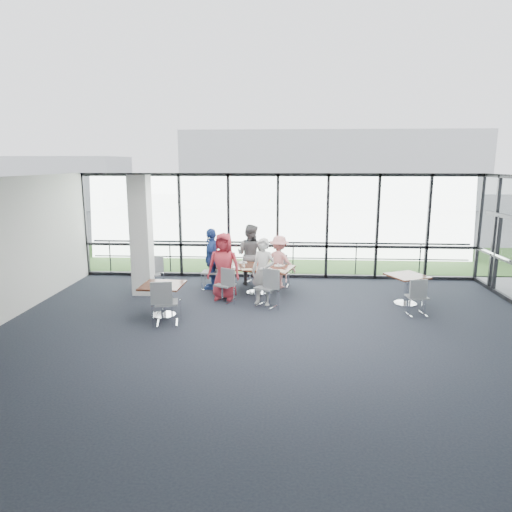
# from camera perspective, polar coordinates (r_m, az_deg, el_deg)

# --- Properties ---
(floor) EXTENTS (12.00, 10.00, 0.02)m
(floor) POSITION_cam_1_polar(r_m,az_deg,el_deg) (9.47, 2.25, -10.18)
(floor) COLOR black
(floor) RESTS_ON ground
(ceiling) EXTENTS (12.00, 10.00, 0.04)m
(ceiling) POSITION_cam_1_polar(r_m,az_deg,el_deg) (8.80, 2.42, 9.63)
(ceiling) COLOR white
(ceiling) RESTS_ON ground
(wall_front) EXTENTS (12.00, 0.10, 3.20)m
(wall_front) POSITION_cam_1_polar(r_m,az_deg,el_deg) (4.24, 1.04, -14.98)
(wall_front) COLOR silver
(wall_front) RESTS_ON ground
(curtain_wall_back) EXTENTS (12.00, 0.10, 3.20)m
(curtain_wall_back) POSITION_cam_1_polar(r_m,az_deg,el_deg) (13.92, 2.71, 3.73)
(curtain_wall_back) COLOR white
(curtain_wall_back) RESTS_ON ground
(exit_door) EXTENTS (0.12, 1.60, 2.10)m
(exit_door) POSITION_cam_1_polar(r_m,az_deg,el_deg) (14.06, 27.89, 0.19)
(exit_door) COLOR black
(exit_door) RESTS_ON ground
(structural_column) EXTENTS (0.50, 0.50, 3.20)m
(structural_column) POSITION_cam_1_polar(r_m,az_deg,el_deg) (12.52, -14.13, 2.50)
(structural_column) COLOR white
(structural_column) RESTS_ON ground
(apron) EXTENTS (80.00, 70.00, 0.02)m
(apron) POSITION_cam_1_polar(r_m,az_deg,el_deg) (19.12, 2.84, 0.95)
(apron) COLOR slate
(apron) RESTS_ON ground
(grass_strip) EXTENTS (80.00, 5.00, 0.01)m
(grass_strip) POSITION_cam_1_polar(r_m,az_deg,el_deg) (17.15, 2.78, -0.18)
(grass_strip) COLOR #395C23
(grass_strip) RESTS_ON ground
(hangar_main) EXTENTS (24.00, 10.00, 6.00)m
(hangar_main) POSITION_cam_1_polar(r_m,az_deg,el_deg) (40.98, 8.89, 10.74)
(hangar_main) COLOR silver
(hangar_main) RESTS_ON ground
(hangar_aux) EXTENTS (10.00, 6.00, 4.00)m
(hangar_aux) POSITION_cam_1_polar(r_m,az_deg,el_deg) (41.05, -23.17, 8.56)
(hangar_aux) COLOR silver
(hangar_aux) RESTS_ON ground
(guard_rail) EXTENTS (12.00, 0.06, 0.06)m
(guard_rail) POSITION_cam_1_polar(r_m,az_deg,el_deg) (14.70, 2.70, -0.21)
(guard_rail) COLOR #2D2D33
(guard_rail) RESTS_ON ground
(main_table) EXTENTS (2.14, 1.56, 0.75)m
(main_table) POSITION_cam_1_polar(r_m,az_deg,el_deg) (12.35, 0.08, -1.88)
(main_table) COLOR #3C1912
(main_table) RESTS_ON ground
(side_table_left) EXTENTS (0.96, 0.96, 0.75)m
(side_table_left) POSITION_cam_1_polar(r_m,az_deg,el_deg) (10.76, -11.61, -4.05)
(side_table_left) COLOR #3C1912
(side_table_left) RESTS_ON ground
(side_table_right) EXTENTS (1.12, 1.12, 0.75)m
(side_table_right) POSITION_cam_1_polar(r_m,az_deg,el_deg) (12.01, 18.33, -2.84)
(side_table_right) COLOR #3C1912
(side_table_right) RESTS_ON ground
(diner_near_left) EXTENTS (0.92, 0.67, 1.75)m
(diner_near_left) POSITION_cam_1_polar(r_m,az_deg,el_deg) (11.82, -4.03, -1.28)
(diner_near_left) COLOR #AD2A36
(diner_near_left) RESTS_ON ground
(diner_near_right) EXTENTS (0.75, 0.66, 1.68)m
(diner_near_right) POSITION_cam_1_polar(r_m,az_deg,el_deg) (11.34, 0.90, -1.97)
(diner_near_right) COLOR silver
(diner_near_right) RESTS_ON ground
(diner_far_left) EXTENTS (1.00, 0.85, 1.77)m
(diner_far_left) POSITION_cam_1_polar(r_m,az_deg,el_deg) (13.22, -0.72, 0.17)
(diner_far_left) COLOR slate
(diner_far_left) RESTS_ON ground
(diner_far_right) EXTENTS (1.08, 0.81, 1.49)m
(diner_far_right) POSITION_cam_1_polar(r_m,az_deg,el_deg) (12.92, 2.90, -0.73)
(diner_far_right) COLOR pink
(diner_far_right) RESTS_ON ground
(diner_end) EXTENTS (0.61, 1.04, 1.73)m
(diner_end) POSITION_cam_1_polar(r_m,az_deg,el_deg) (12.79, -5.53, -0.37)
(diner_end) COLOR navy
(diner_end) RESTS_ON ground
(chair_main_nl) EXTENTS (0.59, 0.59, 0.89)m
(chair_main_nl) POSITION_cam_1_polar(r_m,az_deg,el_deg) (11.68, -3.88, -3.62)
(chair_main_nl) COLOR slate
(chair_main_nl) RESTS_ON ground
(chair_main_nr) EXTENTS (0.65, 0.65, 0.97)m
(chair_main_nr) POSITION_cam_1_polar(r_m,az_deg,el_deg) (11.24, 1.35, -3.97)
(chair_main_nr) COLOR slate
(chair_main_nr) RESTS_ON ground
(chair_main_fl) EXTENTS (0.57, 0.57, 0.86)m
(chair_main_fl) POSITION_cam_1_polar(r_m,az_deg,el_deg) (13.43, -0.40, -1.62)
(chair_main_fl) COLOR slate
(chair_main_fl) RESTS_ON ground
(chair_main_fr) EXTENTS (0.50, 0.50, 0.87)m
(chair_main_fr) POSITION_cam_1_polar(r_m,az_deg,el_deg) (13.13, 3.20, -1.93)
(chair_main_fr) COLOR slate
(chair_main_fr) RESTS_ON ground
(chair_main_end) EXTENTS (0.51, 0.51, 0.97)m
(chair_main_end) POSITION_cam_1_polar(r_m,az_deg,el_deg) (12.87, -5.66, -2.02)
(chair_main_end) COLOR slate
(chair_main_end) RESTS_ON ground
(chair_spare_la) EXTENTS (0.57, 0.57, 0.98)m
(chair_spare_la) POSITION_cam_1_polar(r_m,az_deg,el_deg) (10.23, -11.13, -5.73)
(chair_spare_la) COLOR slate
(chair_spare_la) RESTS_ON ground
(chair_spare_lb) EXTENTS (0.56, 0.56, 0.89)m
(chair_spare_lb) POSITION_cam_1_polar(r_m,az_deg,el_deg) (13.03, -12.85, -2.26)
(chair_spare_lb) COLOR slate
(chair_spare_lb) RESTS_ON ground
(chair_spare_r) EXTENTS (0.49, 0.49, 0.87)m
(chair_spare_r) POSITION_cam_1_polar(r_m,az_deg,el_deg) (11.29, 19.45, -4.84)
(chair_spare_r) COLOR slate
(chair_spare_r) RESTS_ON ground
(plate_nl) EXTENTS (0.25, 0.25, 0.01)m
(plate_nl) POSITION_cam_1_polar(r_m,az_deg,el_deg) (12.22, -3.03, -1.40)
(plate_nl) COLOR white
(plate_nl) RESTS_ON main_table
(plate_nr) EXTENTS (0.25, 0.25, 0.01)m
(plate_nr) POSITION_cam_1_polar(r_m,az_deg,el_deg) (11.83, 1.92, -1.82)
(plate_nr) COLOR white
(plate_nr) RESTS_ON main_table
(plate_fl) EXTENTS (0.26, 0.26, 0.01)m
(plate_fl) POSITION_cam_1_polar(r_m,az_deg,el_deg) (12.78, -1.69, -0.81)
(plate_fl) COLOR white
(plate_fl) RESTS_ON main_table
(plate_fr) EXTENTS (0.25, 0.25, 0.01)m
(plate_fr) POSITION_cam_1_polar(r_m,az_deg,el_deg) (12.41, 2.82, -1.20)
(plate_fr) COLOR white
(plate_fr) RESTS_ON main_table
(plate_end) EXTENTS (0.27, 0.27, 0.01)m
(plate_end) POSITION_cam_1_polar(r_m,az_deg,el_deg) (12.59, -3.54, -1.02)
(plate_end) COLOR white
(plate_end) RESTS_ON main_table
(tumbler_a) EXTENTS (0.07, 0.07, 0.14)m
(tumbler_a) POSITION_cam_1_polar(r_m,az_deg,el_deg) (12.19, -1.56, -1.12)
(tumbler_a) COLOR white
(tumbler_a) RESTS_ON main_table
(tumbler_b) EXTENTS (0.07, 0.07, 0.14)m
(tumbler_b) POSITION_cam_1_polar(r_m,az_deg,el_deg) (12.01, 1.22, -1.31)
(tumbler_b) COLOR white
(tumbler_b) RESTS_ON main_table
(tumbler_c) EXTENTS (0.07, 0.07, 0.13)m
(tumbler_c) POSITION_cam_1_polar(r_m,az_deg,el_deg) (12.48, 0.66, -0.84)
(tumbler_c) COLOR white
(tumbler_c) RESTS_ON main_table
(tumbler_d) EXTENTS (0.06, 0.06, 0.13)m
(tumbler_d) POSITION_cam_1_polar(r_m,az_deg,el_deg) (12.44, -3.12, -0.90)
(tumbler_d) COLOR white
(tumbler_d) RESTS_ON main_table
(menu_a) EXTENTS (0.31, 0.25, 0.00)m
(menu_a) POSITION_cam_1_polar(r_m,az_deg,el_deg) (11.98, -1.16, -1.68)
(menu_a) COLOR silver
(menu_a) RESTS_ON main_table
(menu_b) EXTENTS (0.38, 0.39, 0.00)m
(menu_b) POSITION_cam_1_polar(r_m,az_deg,el_deg) (11.83, 3.25, -1.86)
(menu_b) COLOR silver
(menu_b) RESTS_ON main_table
(menu_c) EXTENTS (0.33, 0.30, 0.00)m
(menu_c) POSITION_cam_1_polar(r_m,az_deg,el_deg) (12.67, 1.35, -0.95)
(menu_c) COLOR silver
(menu_c) RESTS_ON main_table
(condiment_caddy) EXTENTS (0.10, 0.07, 0.04)m
(condiment_caddy) POSITION_cam_1_polar(r_m,az_deg,el_deg) (12.34, 0.56, -1.20)
(condiment_caddy) COLOR black
(condiment_caddy) RESTS_ON main_table
(ketchup_bottle) EXTENTS (0.06, 0.06, 0.18)m
(ketchup_bottle) POSITION_cam_1_polar(r_m,az_deg,el_deg) (12.30, 0.30, -0.90)
(ketchup_bottle) COLOR #A61E0D
(ketchup_bottle) RESTS_ON main_table
(green_bottle) EXTENTS (0.05, 0.05, 0.20)m
(green_bottle) POSITION_cam_1_polar(r_m,az_deg,el_deg) (12.32, 0.68, -0.83)
(green_bottle) COLOR #216729
(green_bottle) RESTS_ON main_table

